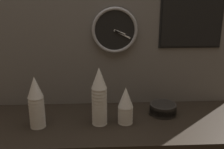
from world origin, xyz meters
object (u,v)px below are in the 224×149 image
object	(u,v)px
cup_stack_center_right	(126,105)
cup_stack_left	(36,102)
wall_clock	(115,30)
bowl_stack_right	(163,109)
cup_stack_center	(99,96)

from	to	relation	value
cup_stack_center_right	cup_stack_left	bearing A→B (deg)	-177.65
wall_clock	bowl_stack_right	bearing A→B (deg)	-30.30
bowl_stack_right	cup_stack_center	bearing A→B (deg)	-165.59
cup_stack_center_right	wall_clock	xyz separation A→B (cm)	(-4.60, 26.45, 38.05)
cup_stack_center_right	bowl_stack_right	world-z (taller)	cup_stack_center_right
cup_stack_center	bowl_stack_right	size ratio (longest dim) A/B	2.06
cup_stack_left	bowl_stack_right	size ratio (longest dim) A/B	1.82
cup_stack_center	bowl_stack_right	world-z (taller)	cup_stack_center
cup_stack_center	wall_clock	world-z (taller)	wall_clock
cup_stack_center_right	wall_clock	world-z (taller)	wall_clock
cup_stack_left	cup_stack_center_right	size ratio (longest dim) A/B	1.36
cup_stack_center	wall_clock	bearing A→B (deg)	69.22
cup_stack_center	cup_stack_center_right	xyz separation A→B (cm)	(14.72, 0.20, -5.82)
bowl_stack_right	cup_stack_center_right	bearing A→B (deg)	-157.89
cup_stack_center_right	bowl_stack_right	distance (cm)	26.89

